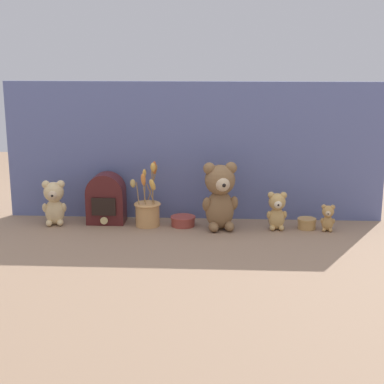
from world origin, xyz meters
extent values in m
plane|color=#8E7056|center=(0.00, 0.00, 0.00)|extent=(4.00, 4.00, 0.00)
cube|color=slate|center=(0.00, 0.17, 0.33)|extent=(1.80, 0.02, 0.66)
ellipsoid|color=olive|center=(0.13, -0.01, 0.09)|extent=(0.15, 0.13, 0.18)
sphere|color=olive|center=(0.13, -0.01, 0.23)|extent=(0.14, 0.14, 0.14)
sphere|color=#D1B289|center=(0.14, -0.06, 0.22)|extent=(0.07, 0.07, 0.07)
sphere|color=black|center=(0.15, -0.09, 0.22)|extent=(0.02, 0.02, 0.02)
sphere|color=olive|center=(0.18, 0.00, 0.28)|extent=(0.06, 0.06, 0.06)
sphere|color=olive|center=(0.08, -0.02, 0.28)|extent=(0.06, 0.06, 0.06)
ellipsoid|color=olive|center=(0.19, -0.01, 0.12)|extent=(0.05, 0.07, 0.08)
ellipsoid|color=olive|center=(0.07, -0.03, 0.12)|extent=(0.05, 0.07, 0.08)
ellipsoid|color=olive|center=(0.17, -0.04, 0.02)|extent=(0.06, 0.08, 0.04)
ellipsoid|color=olive|center=(0.10, -0.06, 0.02)|extent=(0.06, 0.08, 0.04)
ellipsoid|color=#DBBC84|center=(-0.64, 0.02, 0.06)|extent=(0.10, 0.09, 0.12)
sphere|color=#DBBC84|center=(-0.64, 0.02, 0.16)|extent=(0.09, 0.09, 0.09)
sphere|color=#D1B289|center=(-0.64, -0.02, 0.15)|extent=(0.05, 0.05, 0.05)
sphere|color=black|center=(-0.64, -0.03, 0.15)|extent=(0.01, 0.01, 0.01)
sphere|color=#DBBC84|center=(-0.61, 0.02, 0.19)|extent=(0.04, 0.04, 0.04)
sphere|color=#DBBC84|center=(-0.68, 0.01, 0.19)|extent=(0.04, 0.04, 0.04)
ellipsoid|color=#DBBC84|center=(-0.60, 0.02, 0.08)|extent=(0.03, 0.05, 0.06)
ellipsoid|color=#DBBC84|center=(-0.69, 0.01, 0.08)|extent=(0.03, 0.05, 0.06)
ellipsoid|color=#DBBC84|center=(-0.62, 0.00, 0.02)|extent=(0.04, 0.05, 0.03)
ellipsoid|color=#DBBC84|center=(-0.66, -0.01, 0.02)|extent=(0.04, 0.05, 0.03)
ellipsoid|color=tan|center=(0.39, 0.00, 0.05)|extent=(0.08, 0.06, 0.10)
sphere|color=tan|center=(0.39, 0.00, 0.13)|extent=(0.08, 0.08, 0.08)
sphere|color=beige|center=(0.39, -0.03, 0.13)|extent=(0.04, 0.04, 0.04)
sphere|color=black|center=(0.39, -0.04, 0.13)|extent=(0.01, 0.01, 0.01)
sphere|color=tan|center=(0.42, 0.00, 0.16)|extent=(0.03, 0.03, 0.03)
sphere|color=tan|center=(0.36, 0.00, 0.16)|extent=(0.03, 0.03, 0.03)
ellipsoid|color=tan|center=(0.42, 0.00, 0.07)|extent=(0.02, 0.04, 0.05)
ellipsoid|color=tan|center=(0.35, -0.01, 0.07)|extent=(0.02, 0.04, 0.05)
ellipsoid|color=tan|center=(0.41, -0.02, 0.01)|extent=(0.03, 0.04, 0.03)
ellipsoid|color=tan|center=(0.37, -0.02, 0.01)|extent=(0.03, 0.04, 0.03)
ellipsoid|color=tan|center=(0.62, -0.01, 0.04)|extent=(0.06, 0.05, 0.07)
sphere|color=tan|center=(0.62, -0.01, 0.09)|extent=(0.05, 0.05, 0.05)
sphere|color=#D1B289|center=(0.61, -0.03, 0.09)|extent=(0.03, 0.03, 0.03)
sphere|color=black|center=(0.61, -0.04, 0.09)|extent=(0.01, 0.01, 0.01)
sphere|color=tan|center=(0.64, -0.01, 0.11)|extent=(0.02, 0.02, 0.02)
sphere|color=tan|center=(0.60, -0.01, 0.11)|extent=(0.02, 0.02, 0.02)
ellipsoid|color=tan|center=(0.64, -0.02, 0.05)|extent=(0.02, 0.03, 0.03)
ellipsoid|color=tan|center=(0.59, -0.01, 0.05)|extent=(0.02, 0.03, 0.03)
ellipsoid|color=tan|center=(0.63, -0.03, 0.01)|extent=(0.02, 0.03, 0.02)
ellipsoid|color=tan|center=(0.60, -0.03, 0.01)|extent=(0.02, 0.03, 0.02)
cylinder|color=tan|center=(-0.21, 0.02, 0.06)|extent=(0.11, 0.11, 0.11)
torus|color=tan|center=(-0.21, 0.02, 0.10)|extent=(0.12, 0.12, 0.01)
cylinder|color=#9E7542|center=(-0.19, -0.01, 0.16)|extent=(0.04, 0.03, 0.10)
ellipsoid|color=gold|center=(-0.18, -0.03, 0.21)|extent=(0.05, 0.04, 0.06)
cylinder|color=#9E7542|center=(-0.22, -0.01, 0.17)|extent=(0.02, 0.01, 0.12)
ellipsoid|color=orange|center=(-0.22, -0.01, 0.23)|extent=(0.03, 0.03, 0.06)
cylinder|color=#9E7542|center=(-0.19, 0.06, 0.18)|extent=(0.05, 0.03, 0.15)
ellipsoid|color=tan|center=(-0.18, 0.09, 0.26)|extent=(0.05, 0.04, 0.05)
cylinder|color=#9E7542|center=(-0.25, 0.01, 0.16)|extent=(0.02, 0.05, 0.10)
ellipsoid|color=tan|center=(-0.27, 0.00, 0.21)|extent=(0.04, 0.05, 0.05)
cylinder|color=#9E7542|center=(-0.22, 0.04, 0.18)|extent=(0.01, 0.01, 0.14)
ellipsoid|color=gold|center=(-0.22, 0.05, 0.25)|extent=(0.03, 0.03, 0.04)
cylinder|color=#9E7542|center=(-0.18, 0.01, 0.20)|extent=(0.01, 0.02, 0.17)
ellipsoid|color=gold|center=(-0.18, 0.01, 0.28)|extent=(0.03, 0.03, 0.04)
cylinder|color=#9E7542|center=(-0.18, 0.03, 0.19)|extent=(0.01, 0.02, 0.16)
ellipsoid|color=#C65B28|center=(-0.17, 0.04, 0.27)|extent=(0.03, 0.03, 0.06)
cube|color=#4C1919|center=(-0.41, 0.06, 0.08)|extent=(0.18, 0.11, 0.15)
cylinder|color=#4C1919|center=(-0.41, 0.06, 0.15)|extent=(0.18, 0.11, 0.17)
cube|color=black|center=(-0.41, 0.00, 0.09)|extent=(0.11, 0.01, 0.08)
cylinder|color=#D6BC7A|center=(-0.41, 0.00, 0.03)|extent=(0.04, 0.01, 0.03)
cylinder|color=#993D33|center=(-0.04, 0.03, 0.02)|extent=(0.11, 0.11, 0.04)
cylinder|color=#993D33|center=(-0.04, 0.03, 0.04)|extent=(0.12, 0.12, 0.01)
cylinder|color=tan|center=(0.53, 0.02, 0.02)|extent=(0.08, 0.08, 0.04)
cylinder|color=tan|center=(0.53, 0.02, 0.04)|extent=(0.09, 0.09, 0.01)
camera|label=1|loc=(0.15, -2.59, 0.80)|focal=55.00mm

